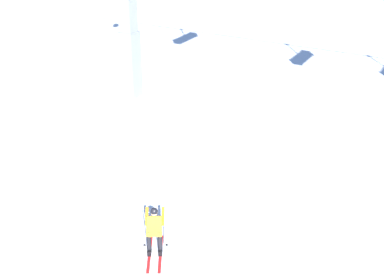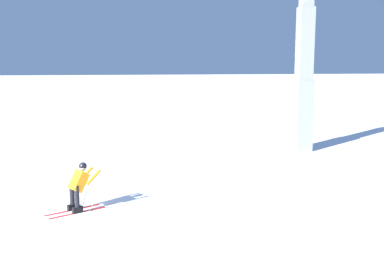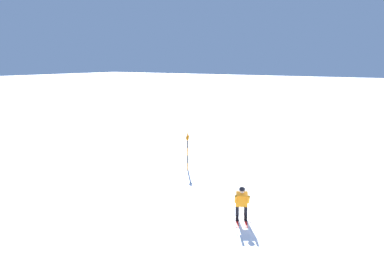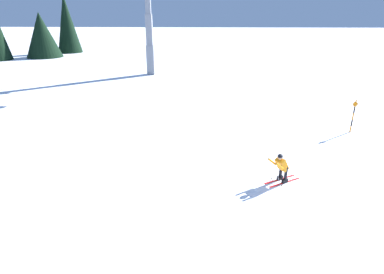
# 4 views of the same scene
# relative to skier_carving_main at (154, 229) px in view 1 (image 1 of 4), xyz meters

# --- Properties ---
(ground_plane) EXTENTS (260.00, 260.00, 0.00)m
(ground_plane) POSITION_rel_skier_carving_main_xyz_m (0.11, -1.09, -0.76)
(ground_plane) COLOR white
(skier_carving_main) EXTENTS (1.26, 1.64, 1.47)m
(skier_carving_main) POSITION_rel_skier_carving_main_xyz_m (0.00, 0.00, 0.00)
(skier_carving_main) COLOR red
(skier_carving_main) RESTS_ON ground_plane
(lift_tower_near) EXTENTS (0.78, 2.86, 10.29)m
(lift_tower_near) POSITION_rel_skier_carving_main_xyz_m (-7.67, 9.57, 3.52)
(lift_tower_near) COLOR gray
(lift_tower_near) RESTS_ON ground_plane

